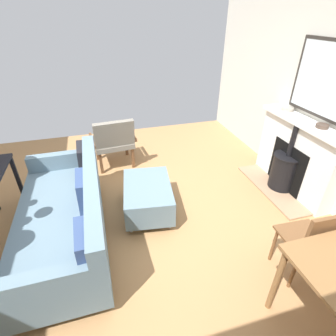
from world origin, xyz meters
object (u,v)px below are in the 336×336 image
at_px(mantel_bowl_far, 322,126).
at_px(sofa, 67,216).
at_px(dining_chair_near_fireplace, 312,240).
at_px(mantel_bowl_near, 287,109).
at_px(ottoman, 148,196).
at_px(fireplace, 294,160).
at_px(armchair_accent, 114,140).

height_order(mantel_bowl_far, sofa, mantel_bowl_far).
distance_m(sofa, dining_chair_near_fireplace, 2.41).
height_order(mantel_bowl_near, ottoman, mantel_bowl_near).
height_order(fireplace, mantel_bowl_far, mantel_bowl_far).
xyz_separation_m(mantel_bowl_far, ottoman, (2.11, -0.26, -0.80)).
bearing_deg(mantel_bowl_far, ottoman, -6.91).
bearing_deg(armchair_accent, fireplace, 151.30).
relative_size(mantel_bowl_near, armchair_accent, 0.20).
bearing_deg(fireplace, ottoman, -0.44).
distance_m(fireplace, armchair_accent, 2.67).
distance_m(mantel_bowl_near, armchair_accent, 2.60).
relative_size(mantel_bowl_near, mantel_bowl_far, 1.15).
bearing_deg(fireplace, sofa, 3.95).
xyz_separation_m(fireplace, ottoman, (2.07, -0.02, -0.21)).
distance_m(fireplace, dining_chair_near_fireplace, 1.57).
relative_size(ottoman, armchair_accent, 1.06).
distance_m(mantel_bowl_far, armchair_accent, 2.88).
relative_size(sofa, armchair_accent, 2.38).
xyz_separation_m(mantel_bowl_near, armchair_accent, (2.38, -0.88, -0.57)).
bearing_deg(mantel_bowl_far, mantel_bowl_near, -90.00).
bearing_deg(sofa, dining_chair_near_fireplace, 152.54).
distance_m(mantel_bowl_near, mantel_bowl_far, 0.64).
bearing_deg(fireplace, dining_chair_near_fireplace, 56.82).
bearing_deg(armchair_accent, sofa, 66.30).
relative_size(mantel_bowl_far, sofa, 0.07).
distance_m(fireplace, mantel_bowl_near, 0.72).
relative_size(mantel_bowl_near, sofa, 0.08).
bearing_deg(mantel_bowl_far, armchair_accent, -32.58).
distance_m(ottoman, armchair_accent, 1.32).
bearing_deg(dining_chair_near_fireplace, sofa, -27.46).
distance_m(mantel_bowl_near, dining_chair_near_fireplace, 2.01).
relative_size(fireplace, mantel_bowl_far, 9.86).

